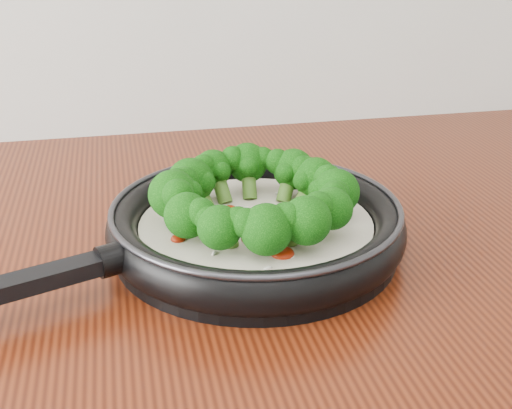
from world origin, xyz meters
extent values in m
cylinder|color=black|center=(0.06, 1.07, 0.91)|extent=(0.37, 0.37, 0.01)
torus|color=black|center=(0.06, 1.07, 0.93)|extent=(0.39, 0.39, 0.03)
torus|color=#2D2D33|center=(0.06, 1.07, 0.95)|extent=(0.38, 0.38, 0.01)
cube|color=black|center=(-0.16, 0.99, 0.93)|extent=(0.17, 0.08, 0.01)
cylinder|color=black|center=(-0.09, 1.01, 0.93)|extent=(0.04, 0.04, 0.03)
cylinder|color=silver|center=(0.06, 1.07, 0.92)|extent=(0.30, 0.30, 0.02)
ellipsoid|color=#A01E07|center=(0.06, 1.08, 0.93)|extent=(0.03, 0.03, 0.01)
ellipsoid|color=#A01E07|center=(0.06, 1.05, 0.93)|extent=(0.02, 0.02, 0.01)
ellipsoid|color=#CD3E0D|center=(0.07, 1.15, 0.93)|extent=(0.02, 0.02, 0.01)
ellipsoid|color=#A01E07|center=(0.08, 1.08, 0.93)|extent=(0.02, 0.02, 0.01)
ellipsoid|color=#A01E07|center=(0.08, 1.05, 0.93)|extent=(0.02, 0.02, 0.01)
ellipsoid|color=#CD3E0D|center=(0.14, 1.09, 0.93)|extent=(0.02, 0.02, 0.01)
ellipsoid|color=#A01E07|center=(0.04, 1.03, 0.93)|extent=(0.03, 0.03, 0.01)
ellipsoid|color=#A01E07|center=(0.04, 1.07, 0.93)|extent=(0.02, 0.02, 0.01)
ellipsoid|color=#CD3E0D|center=(0.05, 1.09, 0.93)|extent=(0.02, 0.02, 0.01)
ellipsoid|color=#A01E07|center=(0.07, 1.04, 0.93)|extent=(0.02, 0.02, 0.01)
ellipsoid|color=#A01E07|center=(-0.01, 1.12, 0.93)|extent=(0.03, 0.03, 0.01)
ellipsoid|color=#CD3E0D|center=(0.05, 1.02, 0.93)|extent=(0.01, 0.01, 0.01)
ellipsoid|color=#A01E07|center=(0.04, 1.10, 0.93)|extent=(0.02, 0.02, 0.01)
ellipsoid|color=#A01E07|center=(-0.02, 1.04, 0.93)|extent=(0.02, 0.02, 0.01)
ellipsoid|color=#CD3E0D|center=(0.02, 1.05, 0.93)|extent=(0.02, 0.02, 0.01)
ellipsoid|color=#A01E07|center=(0.12, 1.04, 0.93)|extent=(0.02, 0.02, 0.01)
ellipsoid|color=#A01E07|center=(0.10, 1.08, 0.93)|extent=(0.02, 0.02, 0.01)
ellipsoid|color=#CD3E0D|center=(0.05, 1.04, 0.93)|extent=(0.03, 0.03, 0.01)
ellipsoid|color=#A01E07|center=(0.07, 0.99, 0.93)|extent=(0.03, 0.03, 0.01)
ellipsoid|color=#A01E07|center=(0.13, 1.08, 0.93)|extent=(0.03, 0.03, 0.01)
ellipsoid|color=white|center=(0.05, 1.10, 0.93)|extent=(0.01, 0.01, 0.00)
ellipsoid|color=white|center=(0.10, 1.13, 0.93)|extent=(0.01, 0.00, 0.00)
ellipsoid|color=white|center=(0.07, 0.98, 0.93)|extent=(0.01, 0.01, 0.00)
ellipsoid|color=white|center=(0.11, 1.08, 0.93)|extent=(0.01, 0.01, 0.00)
ellipsoid|color=white|center=(0.05, 1.09, 0.93)|extent=(0.01, 0.01, 0.00)
ellipsoid|color=white|center=(0.03, 1.04, 0.93)|extent=(0.01, 0.01, 0.00)
ellipsoid|color=white|center=(0.04, 1.01, 0.93)|extent=(0.01, 0.01, 0.00)
ellipsoid|color=white|center=(0.07, 1.07, 0.93)|extent=(0.01, 0.01, 0.00)
ellipsoid|color=white|center=(0.06, 1.09, 0.93)|extent=(0.01, 0.00, 0.00)
ellipsoid|color=white|center=(0.05, 0.97, 0.93)|extent=(0.01, 0.01, 0.00)
ellipsoid|color=white|center=(0.14, 1.10, 0.93)|extent=(0.01, 0.01, 0.00)
ellipsoid|color=white|center=(0.00, 1.12, 0.93)|extent=(0.01, 0.01, 0.00)
ellipsoid|color=white|center=(0.14, 1.10, 0.93)|extent=(0.00, 0.01, 0.00)
ellipsoid|color=white|center=(0.08, 1.06, 0.93)|extent=(0.01, 0.01, 0.00)
ellipsoid|color=white|center=(0.00, 1.01, 0.93)|extent=(0.01, 0.01, 0.00)
ellipsoid|color=white|center=(0.04, 1.11, 0.93)|extent=(0.01, 0.01, 0.00)
ellipsoid|color=white|center=(0.11, 1.05, 0.93)|extent=(0.01, 0.00, 0.00)
ellipsoid|color=white|center=(0.03, 1.14, 0.93)|extent=(0.00, 0.01, 0.00)
ellipsoid|color=white|center=(0.14, 1.05, 0.93)|extent=(0.01, 0.01, 0.00)
ellipsoid|color=white|center=(0.04, 1.12, 0.93)|extent=(0.01, 0.01, 0.00)
ellipsoid|color=white|center=(0.14, 1.08, 0.93)|extent=(0.01, 0.01, 0.00)
cylinder|color=#56872C|center=(0.12, 1.09, 0.94)|extent=(0.03, 0.03, 0.03)
sphere|color=black|center=(0.13, 1.10, 0.96)|extent=(0.06, 0.06, 0.05)
sphere|color=black|center=(0.12, 1.11, 0.97)|extent=(0.04, 0.04, 0.03)
sphere|color=black|center=(0.13, 1.08, 0.96)|extent=(0.03, 0.03, 0.03)
sphere|color=black|center=(0.11, 1.09, 0.96)|extent=(0.03, 0.03, 0.02)
cylinder|color=#56872C|center=(0.10, 1.11, 0.94)|extent=(0.03, 0.03, 0.03)
sphere|color=black|center=(0.11, 1.13, 0.96)|extent=(0.06, 0.06, 0.05)
sphere|color=black|center=(0.10, 1.13, 0.97)|extent=(0.04, 0.04, 0.03)
sphere|color=black|center=(0.12, 1.11, 0.97)|extent=(0.03, 0.03, 0.03)
sphere|color=black|center=(0.10, 1.11, 0.96)|extent=(0.03, 0.03, 0.02)
cylinder|color=#56872C|center=(0.06, 1.13, 0.95)|extent=(0.02, 0.03, 0.04)
sphere|color=black|center=(0.07, 1.15, 0.96)|extent=(0.06, 0.06, 0.04)
sphere|color=black|center=(0.05, 1.14, 0.97)|extent=(0.04, 0.04, 0.03)
sphere|color=black|center=(0.08, 1.14, 0.97)|extent=(0.03, 0.03, 0.03)
sphere|color=black|center=(0.06, 1.13, 0.97)|extent=(0.03, 0.03, 0.02)
cylinder|color=#56872C|center=(0.03, 1.13, 0.95)|extent=(0.03, 0.03, 0.04)
sphere|color=black|center=(0.03, 1.14, 0.96)|extent=(0.05, 0.05, 0.04)
sphere|color=black|center=(0.01, 1.13, 0.97)|extent=(0.03, 0.03, 0.03)
sphere|color=black|center=(0.04, 1.14, 0.97)|extent=(0.03, 0.03, 0.02)
sphere|color=black|center=(0.03, 1.13, 0.97)|extent=(0.03, 0.03, 0.02)
cylinder|color=#56872C|center=(0.01, 1.11, 0.94)|extent=(0.03, 0.03, 0.03)
sphere|color=black|center=(0.00, 1.12, 0.96)|extent=(0.06, 0.06, 0.05)
sphere|color=black|center=(-0.01, 1.10, 0.97)|extent=(0.04, 0.04, 0.03)
sphere|color=black|center=(0.01, 1.13, 0.96)|extent=(0.04, 0.04, 0.03)
sphere|color=black|center=(0.01, 1.11, 0.96)|extent=(0.03, 0.03, 0.02)
cylinder|color=#56872C|center=(-0.01, 1.07, 0.95)|extent=(0.03, 0.02, 0.04)
sphere|color=black|center=(-0.02, 1.08, 0.96)|extent=(0.06, 0.06, 0.05)
sphere|color=black|center=(-0.02, 1.06, 0.97)|extent=(0.04, 0.04, 0.03)
sphere|color=black|center=(-0.02, 1.09, 0.97)|extent=(0.04, 0.04, 0.03)
sphere|color=black|center=(-0.01, 1.07, 0.97)|extent=(0.03, 0.03, 0.02)
cylinder|color=#56872C|center=(0.00, 1.04, 0.94)|extent=(0.03, 0.03, 0.03)
sphere|color=black|center=(-0.02, 1.03, 0.96)|extent=(0.06, 0.06, 0.04)
sphere|color=black|center=(0.00, 1.02, 0.97)|extent=(0.04, 0.04, 0.03)
sphere|color=black|center=(-0.02, 1.05, 0.96)|extent=(0.03, 0.03, 0.03)
sphere|color=black|center=(0.00, 1.04, 0.96)|extent=(0.03, 0.03, 0.02)
cylinder|color=#56872C|center=(0.02, 1.01, 0.94)|extent=(0.03, 0.03, 0.03)
sphere|color=black|center=(0.01, 1.00, 0.96)|extent=(0.05, 0.05, 0.04)
sphere|color=black|center=(0.03, 1.00, 0.97)|extent=(0.03, 0.03, 0.03)
sphere|color=black|center=(0.00, 1.02, 0.96)|extent=(0.03, 0.03, 0.02)
sphere|color=black|center=(0.02, 1.02, 0.96)|extent=(0.03, 0.03, 0.02)
cylinder|color=#56872C|center=(0.05, 1.00, 0.94)|extent=(0.02, 0.03, 0.03)
sphere|color=black|center=(0.05, 0.99, 0.96)|extent=(0.06, 0.06, 0.05)
sphere|color=black|center=(0.07, 0.99, 0.97)|extent=(0.04, 0.04, 0.03)
sphere|color=black|center=(0.03, 0.99, 0.97)|extent=(0.04, 0.04, 0.03)
sphere|color=black|center=(0.05, 1.00, 0.96)|extent=(0.03, 0.03, 0.02)
cylinder|color=#56872C|center=(0.08, 1.00, 0.95)|extent=(0.03, 0.03, 0.04)
sphere|color=black|center=(0.09, 0.99, 0.96)|extent=(0.06, 0.06, 0.05)
sphere|color=black|center=(0.10, 1.00, 0.97)|extent=(0.04, 0.04, 0.03)
sphere|color=black|center=(0.07, 0.99, 0.97)|extent=(0.03, 0.03, 0.03)
sphere|color=black|center=(0.08, 1.01, 0.97)|extent=(0.03, 0.03, 0.02)
cylinder|color=#56872C|center=(0.11, 1.02, 0.95)|extent=(0.03, 0.03, 0.04)
sphere|color=black|center=(0.12, 1.01, 0.96)|extent=(0.05, 0.05, 0.04)
sphere|color=black|center=(0.12, 1.03, 0.97)|extent=(0.03, 0.03, 0.03)
sphere|color=black|center=(0.10, 1.00, 0.97)|extent=(0.03, 0.03, 0.02)
sphere|color=black|center=(0.11, 1.02, 0.97)|extent=(0.03, 0.03, 0.02)
cylinder|color=#56872C|center=(0.12, 1.06, 0.94)|extent=(0.03, 0.02, 0.03)
sphere|color=black|center=(0.14, 1.05, 0.96)|extent=(0.06, 0.06, 0.05)
sphere|color=black|center=(0.13, 1.07, 0.97)|extent=(0.04, 0.04, 0.03)
sphere|color=black|center=(0.13, 1.04, 0.97)|extent=(0.04, 0.04, 0.03)
sphere|color=black|center=(0.12, 1.06, 0.96)|extent=(0.03, 0.03, 0.02)
camera|label=1|loc=(-0.07, 0.48, 1.22)|focal=46.24mm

